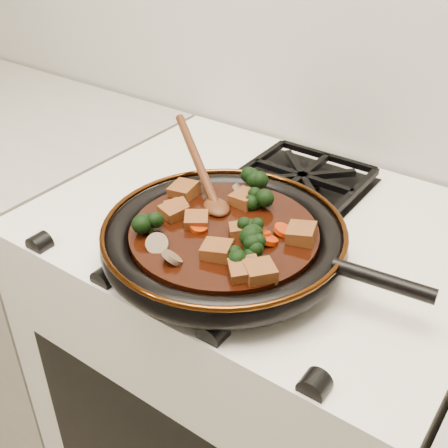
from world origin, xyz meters
The scene contains 30 objects.
stove centered at (0.00, 1.69, 0.45)m, with size 0.76×0.60×0.90m, color white.
burner_grate_front centered at (0.00, 1.55, 0.91)m, with size 0.23×0.23×0.03m, color black, non-canonical shape.
burner_grate_back centered at (0.00, 1.83, 0.91)m, with size 0.23×0.23×0.03m, color black, non-canonical shape.
skillet centered at (0.02, 1.55, 0.94)m, with size 0.50×0.37×0.05m.
braising_sauce centered at (0.02, 1.55, 0.95)m, with size 0.29×0.29×0.02m, color black.
tofu_cube_0 centered at (-0.07, 1.54, 0.97)m, with size 0.04×0.04×0.02m, color brown.
tofu_cube_1 centered at (0.12, 1.60, 0.97)m, with size 0.04×0.04×0.02m, color brown.
tofu_cube_2 centered at (0.00, 1.63, 0.97)m, with size 0.04×0.04×0.02m, color brown.
tofu_cube_3 centered at (0.05, 1.49, 0.97)m, with size 0.04×0.04×0.02m, color brown.
tofu_cube_4 centered at (0.10, 1.48, 0.97)m, with size 0.04×0.04×0.02m, color brown.
tofu_cube_5 centered at (0.04, 1.56, 0.97)m, with size 0.03×0.03×0.02m, color brown.
tofu_cube_6 centered at (-0.10, 1.60, 0.97)m, with size 0.04×0.04×0.02m, color brown.
tofu_cube_7 centered at (-0.03, 1.54, 0.97)m, with size 0.04×0.03×0.02m, color brown.
tofu_cube_8 centered at (-0.07, 1.55, 0.97)m, with size 0.03×0.03×0.02m, color brown.
tofu_cube_9 centered at (0.12, 1.49, 0.97)m, with size 0.04×0.04×0.02m, color brown.
broccoli_floret_0 centered at (0.08, 1.50, 0.97)m, with size 0.06×0.06×0.05m, color black, non-canonical shape.
broccoli_floret_1 centered at (0.02, 1.64, 0.97)m, with size 0.06×0.06×0.05m, color black, non-canonical shape.
broccoli_floret_2 centered at (-0.07, 1.48, 0.97)m, with size 0.06×0.06×0.05m, color black, non-canonical shape.
broccoli_floret_3 centered at (-0.01, 1.67, 0.97)m, with size 0.06×0.06×0.05m, color black, non-canonical shape.
broccoli_floret_4 centered at (0.05, 1.56, 0.97)m, with size 0.05×0.05×0.05m, color black, non-canonical shape.
broccoli_floret_5 centered at (0.08, 1.53, 0.97)m, with size 0.06×0.06×0.06m, color black, non-canonical shape.
carrot_coin_0 centered at (0.09, 1.60, 0.96)m, with size 0.03×0.03×0.01m, color #AF2704.
carrot_coin_1 centered at (0.09, 1.56, 0.96)m, with size 0.03×0.03×0.01m, color #AF2704.
carrot_coin_2 centered at (0.07, 1.57, 0.96)m, with size 0.03×0.03×0.01m, color #AF2704.
carrot_coin_3 centered at (-0.01, 1.53, 0.96)m, with size 0.03×0.03×0.01m, color #AF2704.
mushroom_slice_0 centered at (-0.04, 1.46, 0.97)m, with size 0.03×0.03×0.01m, color brown.
mushroom_slice_1 centered at (0.00, 1.45, 0.97)m, with size 0.03×0.03×0.01m, color brown.
mushroom_slice_2 centered at (-0.02, 1.65, 0.97)m, with size 0.03×0.03×0.01m, color brown.
mushroom_slice_3 centered at (0.10, 1.49, 0.97)m, with size 0.03×0.03×0.01m, color brown.
wooden_spoon centered at (-0.07, 1.62, 0.98)m, with size 0.13×0.10×0.22m.
Camera 1 is at (0.42, 0.98, 1.43)m, focal length 45.00 mm.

